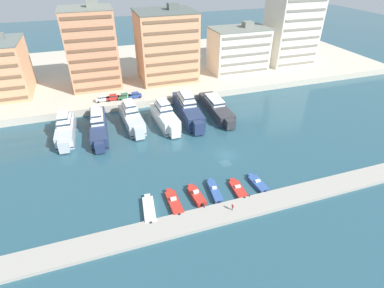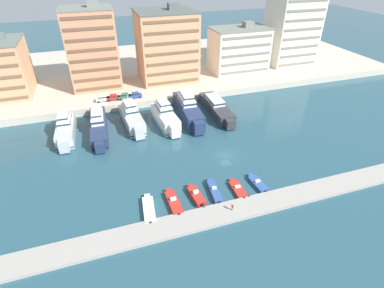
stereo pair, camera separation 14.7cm
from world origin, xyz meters
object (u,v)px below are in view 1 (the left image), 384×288
yacht_silver_far_left (65,129)px  yacht_navy_left (98,125)px  motorboat_red_center (238,189)px  motorboat_blue_center_left (215,191)px  motorboat_red_left (174,202)px  motorboat_blue_center_right (258,183)px  yacht_charcoal_center_right (216,108)px  car_blue_center_left (135,95)px  car_white_far_left (102,98)px  motorboat_red_mid_left (196,195)px  yacht_silver_mid_left (132,117)px  yacht_white_center_left (165,116)px  motorboat_white_far_left (149,209)px  pedestrian_near_edge (233,206)px  car_red_left (113,97)px  yacht_navy_center (188,109)px  car_green_mid_left (124,96)px

yacht_silver_far_left → yacht_navy_left: yacht_silver_far_left is taller
motorboat_red_center → motorboat_blue_center_left: bearing=170.8°
motorboat_red_left → motorboat_blue_center_left: motorboat_red_left is taller
motorboat_blue_center_right → yacht_silver_far_left: bearing=138.9°
yacht_charcoal_center_right → car_blue_center_left: size_ratio=5.30×
motorboat_red_left → car_white_far_left: size_ratio=1.87×
motorboat_red_mid_left → motorboat_red_left: bearing=-175.1°
yacht_silver_mid_left → yacht_white_center_left: yacht_white_center_left is taller
yacht_white_center_left → motorboat_blue_center_right: (12.09, -32.43, -2.10)m
motorboat_white_far_left → motorboat_red_center: size_ratio=1.20×
motorboat_blue_center_left → motorboat_red_center: size_ratio=1.14×
motorboat_red_left → motorboat_blue_center_right: (18.60, -0.07, -0.06)m
car_blue_center_left → pedestrian_near_edge: bearing=-80.3°
car_white_far_left → car_red_left: bearing=-2.2°
motorboat_blue_center_left → car_blue_center_left: bearing=99.6°
motorboat_red_left → motorboat_red_mid_left: motorboat_red_mid_left is taller
motorboat_red_left → yacht_white_center_left: bearing=78.6°
yacht_white_center_left → pedestrian_near_edge: bearing=-84.8°
car_blue_center_left → car_red_left: bearing=175.9°
yacht_silver_mid_left → car_blue_center_left: size_ratio=4.44×
motorboat_red_left → motorboat_blue_center_right: motorboat_red_left is taller
yacht_charcoal_center_right → pedestrian_near_edge: bearing=-108.2°
yacht_charcoal_center_right → motorboat_red_mid_left: size_ratio=3.40×
yacht_navy_center → motorboat_red_mid_left: yacht_navy_center is taller
yacht_white_center_left → yacht_charcoal_center_right: 16.71m
yacht_silver_mid_left → car_green_mid_left: size_ratio=4.54×
motorboat_red_mid_left → motorboat_blue_center_left: size_ratio=0.87×
yacht_silver_far_left → motorboat_blue_center_right: 51.80m
motorboat_white_far_left → car_green_mid_left: bearing=87.3°
car_green_mid_left → motorboat_red_mid_left: bearing=-81.2°
motorboat_red_center → car_red_left: (-20.06, 49.54, 2.81)m
yacht_navy_center → car_red_left: 25.07m
yacht_silver_far_left → yacht_navy_center: bearing=1.1°
yacht_white_center_left → motorboat_blue_center_left: 32.05m
motorboat_white_far_left → car_green_mid_left: 49.36m
motorboat_red_left → car_white_far_left: 50.33m
yacht_navy_center → motorboat_red_left: bearing=-112.1°
yacht_navy_left → car_green_mid_left: size_ratio=5.47×
motorboat_red_mid_left → motorboat_blue_center_left: (4.02, 0.05, -0.05)m
yacht_charcoal_center_right → motorboat_blue_center_right: yacht_charcoal_center_right is taller
yacht_silver_mid_left → car_red_left: 14.61m
yacht_white_center_left → motorboat_red_center: 33.56m
yacht_white_center_left → car_blue_center_left: 17.36m
motorboat_red_center → yacht_silver_far_left: bearing=134.9°
yacht_silver_far_left → motorboat_blue_center_left: bearing=-48.9°
pedestrian_near_edge → yacht_navy_left: bearing=119.0°
motorboat_blue_center_left → motorboat_red_center: bearing=-9.2°
motorboat_red_center → car_green_mid_left: 52.04m
car_white_far_left → car_green_mid_left: size_ratio=1.01×
motorboat_blue_center_left → pedestrian_near_edge: size_ratio=4.91×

